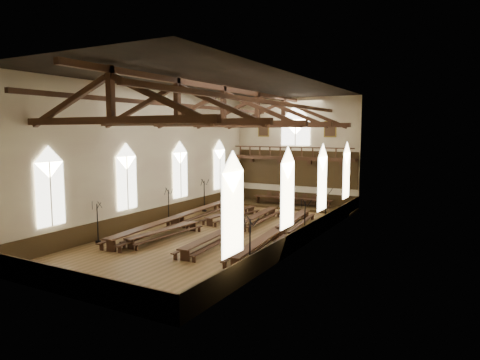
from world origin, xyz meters
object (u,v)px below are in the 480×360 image
object	(u,v)px
refectory_row_b	(202,222)
refectory_row_d	(278,231)
high_table	(292,199)
candelabrum_left_far	(204,202)
refectory_row_a	(178,219)
candelabrum_right_mid	(305,228)
candelabrum_right_far	(325,215)
refectory_row_c	(237,226)
candelabrum_left_near	(98,230)
candelabrum_right_near	(250,257)
candelabrum_left_mid	(169,211)
dais	(292,206)

from	to	relation	value
refectory_row_b	refectory_row_d	world-z (taller)	refectory_row_d
high_table	candelabrum_left_far	distance (m)	8.09
refectory_row_a	refectory_row_d	size ratio (longest dim) A/B	1.05
refectory_row_a	candelabrum_right_mid	distance (m)	9.48
refectory_row_a	refectory_row_b	world-z (taller)	refectory_row_a
candelabrum_right_mid	candelabrum_right_far	world-z (taller)	candelabrum_right_far
refectory_row_d	candelabrum_right_mid	bearing A→B (deg)	18.46
refectory_row_a	refectory_row_b	distance (m)	1.90
refectory_row_c	high_table	distance (m)	11.31
refectory_row_a	refectory_row_d	bearing A→B (deg)	2.00
refectory_row_b	candelabrum_left_near	bearing A→B (deg)	-119.25
candelabrum_right_near	candelabrum_right_mid	bearing A→B (deg)	90.00
refectory_row_c	candelabrum_left_mid	world-z (taller)	candelabrum_left_mid
refectory_row_a	candelabrum_left_mid	distance (m)	1.98
refectory_row_b	candelabrum_left_far	bearing A→B (deg)	122.17
refectory_row_b	candelabrum_left_near	world-z (taller)	candelabrum_left_near
candelabrum_left_far	candelabrum_right_near	size ratio (longest dim) A/B	0.98
high_table	candelabrum_left_near	xyz separation A→B (m)	(-5.92, -17.42, 0.01)
dais	candelabrum_right_far	distance (m)	8.30
refectory_row_a	candelabrum_left_mid	size ratio (longest dim) A/B	5.76
candelabrum_left_near	refectory_row_a	bearing A→B (deg)	74.43
high_table	candelabrum_right_far	bearing A→B (deg)	-51.20
refectory_row_b	candelabrum_right_mid	distance (m)	7.59
candelabrum_left_far	high_table	bearing A→B (deg)	42.97
refectory_row_a	candelabrum_left_near	distance (m)	6.18
candelabrum_right_mid	candelabrum_right_near	bearing A→B (deg)	-90.00
refectory_row_b	candelabrum_left_mid	size ratio (longest dim) A/B	5.23
refectory_row_c	candelabrum_left_near	xyz separation A→B (m)	(-6.52, -6.13, 0.27)
candelabrum_right_far	refectory_row_d	bearing A→B (deg)	-108.86
candelabrum_left_far	candelabrum_right_near	bearing A→B (deg)	-48.68
refectory_row_b	candelabrum_left_near	xyz separation A→B (m)	(-3.53, -6.30, 0.30)
refectory_row_b	dais	distance (m)	11.38
candelabrum_right_near	candelabrum_right_far	size ratio (longest dim) A/B	1.00
candelabrum_right_near	candelabrum_right_mid	size ratio (longest dim) A/B	1.09
candelabrum_left_mid	dais	bearing A→B (deg)	60.36
dais	candelabrum_left_far	bearing A→B (deg)	-137.03
dais	candelabrum_right_mid	size ratio (longest dim) A/B	4.31
refectory_row_d	candelabrum_right_near	distance (m)	7.14
candelabrum_left_mid	candelabrum_right_far	size ratio (longest dim) A/B	0.91
candelabrum_left_far	candelabrum_right_far	size ratio (longest dim) A/B	0.98
dais	candelabrum_right_near	xyz separation A→B (m)	(5.18, -18.14, 0.78)
refectory_row_d	dais	distance (m)	11.76
refectory_row_b	candelabrum_left_far	world-z (taller)	candelabrum_left_far
candelabrum_left_near	candelabrum_left_mid	bearing A→B (deg)	90.00
refectory_row_d	candelabrum_left_near	size ratio (longest dim) A/B	5.52
high_table	candelabrum_left_mid	distance (m)	11.97
refectory_row_b	candelabrum_right_near	bearing A→B (deg)	-42.83
dais	high_table	world-z (taller)	high_table
dais	high_table	size ratio (longest dim) A/B	1.54
refectory_row_c	high_table	size ratio (longest dim) A/B	1.90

